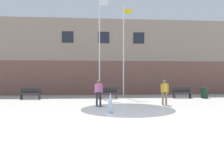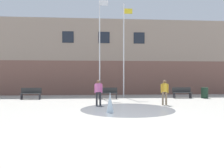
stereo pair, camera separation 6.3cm
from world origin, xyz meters
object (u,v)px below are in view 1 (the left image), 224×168
Objects in this scene: park_bench_under_left_flagpole at (31,93)px; adult_in_red at (99,91)px; park_bench_far_right at (182,92)px; teen_by_trashcan at (165,90)px; flagpole_right at (124,48)px; trash_can at (204,93)px; park_bench_under_right_flagpole at (107,93)px; flagpole_left at (100,44)px.

park_bench_under_left_flagpole is 1.01× the size of adult_in_red.
park_bench_far_right is 1.01× the size of adult_in_red.
adult_in_red is 1.00× the size of teen_by_trashcan.
flagpole_right reaches higher than adult_in_red.
park_bench_under_left_flagpole is 14.24m from trash_can.
teen_by_trashcan is 6.27m from trash_can.
park_bench_under_right_flagpole is 0.18× the size of flagpole_left.
flagpole_left reaches higher than park_bench_far_right.
flagpole_left reaches higher than teen_by_trashcan.
flagpole_right is (2.10, 0.00, -0.33)m from flagpole_left.
flagpole_right is 9.02× the size of trash_can.
park_bench_under_right_flagpole is 8.12m from trash_can.
trash_can is (1.86, -0.21, -0.03)m from park_bench_far_right.
park_bench_under_left_flagpole is 1.01× the size of teen_by_trashcan.
teen_by_trashcan is at bearing -51.30° from park_bench_under_right_flagpole.
park_bench_under_right_flagpole is at bearing -1.06° from park_bench_under_left_flagpole.
flagpole_right is at bearing 0.00° from flagpole_left.
adult_in_red is 4.18m from teen_by_trashcan.
teen_by_trashcan is (9.49, -4.32, 0.45)m from park_bench_under_left_flagpole.
teen_by_trashcan is 1.77× the size of trash_can.
flagpole_left is (-3.96, 5.48, 3.70)m from teen_by_trashcan.
flagpole_right is at bearing 167.96° from trash_can.
park_bench_under_right_flagpole is 1.01× the size of adult_in_red.
park_bench_under_right_flagpole is 1.78× the size of trash_can.
flagpole_right is (7.63, 1.17, 3.83)m from park_bench_under_left_flagpole.
teen_by_trashcan reaches higher than park_bench_far_right.
park_bench_under_right_flagpole is 5.41m from teen_by_trashcan.
park_bench_under_right_flagpole is at bearing -139.74° from flagpole_right.
trash_can is at bearing -49.60° from teen_by_trashcan.
teen_by_trashcan is 7.71m from flagpole_left.
park_bench_far_right is 6.22m from flagpole_right.
park_bench_under_left_flagpole is 6.78m from adult_in_red.
park_bench_under_right_flagpole is at bearing -179.26° from park_bench_far_right.
park_bench_under_left_flagpole is at bearing -168.09° from flagpole_left.
park_bench_under_left_flagpole and park_bench_under_right_flagpole have the same top height.
flagpole_left is (5.53, 1.17, 4.16)m from park_bench_under_left_flagpole.
teen_by_trashcan is 0.18× the size of flagpole_left.
park_bench_under_left_flagpole is at bearing 65.33° from teen_by_trashcan.
flagpole_left reaches higher than flagpole_right.
teen_by_trashcan is at bearing -139.39° from trash_can.
flagpole_left reaches higher than park_bench_under_left_flagpole.
flagpole_left is at bearing 170.80° from trash_can.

